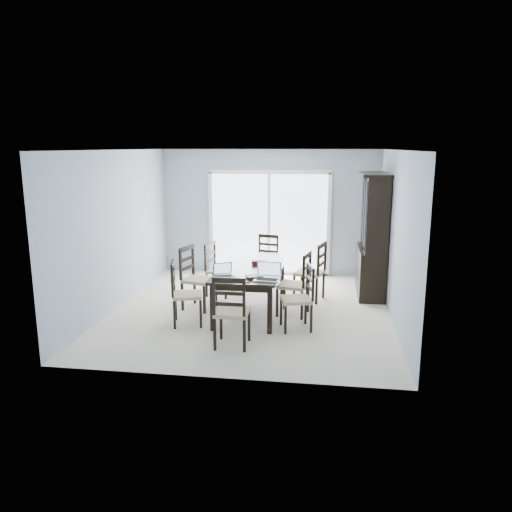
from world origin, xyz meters
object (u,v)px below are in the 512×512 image
object	(u,v)px
chair_right_far	(315,265)
chair_end_near	(231,304)
hot_tub	(260,243)
chair_right_mid	(300,277)
laptop_silver	(267,276)
chair_left_mid	(193,271)
cell_phone	(246,282)
chair_right_near	(303,290)
game_box	(260,262)
chair_left_near	(181,286)
china_hutch	(373,236)
dining_table	(251,271)
chair_left_far	(216,263)
chair_end_far	(267,254)
laptop_dark	(225,274)

from	to	relation	value
chair_right_far	chair_end_near	xyz separation A→B (m)	(-1.05, -2.31, -0.02)
chair_right_far	hot_tub	distance (m)	3.10
chair_right_mid	laptop_silver	world-z (taller)	chair_right_mid
chair_left_mid	chair_end_near	xyz separation A→B (m)	(0.94, -1.62, -0.02)
chair_left_mid	cell_phone	xyz separation A→B (m)	(1.04, -0.98, 0.12)
chair_right_near	game_box	size ratio (longest dim) A/B	4.37
chair_left_near	china_hutch	bearing A→B (deg)	110.60
chair_left_mid	chair_right_mid	world-z (taller)	chair_left_mid
chair_right_mid	dining_table	bearing A→B (deg)	92.42
dining_table	hot_tub	size ratio (longest dim) A/B	1.16
chair_left_near	chair_left_mid	xyz separation A→B (m)	(-0.02, 0.81, 0.04)
china_hutch	chair_left_mid	world-z (taller)	china_hutch
chair_right_mid	game_box	world-z (taller)	chair_right_mid
chair_left_far	dining_table	bearing A→B (deg)	57.84
chair_right_mid	chair_end_near	world-z (taller)	chair_right_mid
chair_left_near	hot_tub	size ratio (longest dim) A/B	0.60
chair_right_mid	hot_tub	bearing A→B (deg)	28.96
chair_right_mid	game_box	size ratio (longest dim) A/B	4.68
chair_right_mid	chair_right_near	bearing A→B (deg)	-160.90
chair_right_mid	chair_right_far	distance (m)	0.85
chair_left_near	chair_right_far	distance (m)	2.48
china_hutch	chair_end_far	size ratio (longest dim) A/B	1.97
china_hutch	game_box	xyz separation A→B (m)	(-1.91, -1.10, -0.29)
chair_right_near	chair_left_near	bearing A→B (deg)	77.37
cell_phone	game_box	xyz separation A→B (m)	(0.05, 1.13, 0.03)
laptop_dark	cell_phone	distance (m)	0.42
game_box	hot_tub	world-z (taller)	hot_tub
china_hutch	hot_tub	xyz separation A→B (m)	(-2.35, 2.23, -0.61)
laptop_dark	chair_end_near	bearing A→B (deg)	-102.93
cell_phone	laptop_silver	bearing A→B (deg)	43.99
chair_left_mid	chair_end_near	distance (m)	1.87
dining_table	chair_right_mid	distance (m)	0.81
chair_right_near	laptop_dark	world-z (taller)	chair_right_near
chair_right_near	chair_right_far	distance (m)	1.44
cell_phone	laptop_dark	bearing A→B (deg)	164.16
laptop_dark	game_box	xyz separation A→B (m)	(0.40, 0.90, -0.02)
chair_left_mid	chair_right_far	xyz separation A→B (m)	(1.99, 0.69, -0.00)
chair_left_mid	china_hutch	bearing A→B (deg)	127.06
dining_table	chair_right_near	bearing A→B (deg)	-40.17
chair_left_near	laptop_silver	bearing A→B (deg)	74.73
chair_end_far	hot_tub	bearing A→B (deg)	-64.68
chair_left_near	chair_end_near	bearing A→B (deg)	34.67
chair_left_mid	hot_tub	bearing A→B (deg)	-176.09
china_hutch	chair_left_far	size ratio (longest dim) A/B	1.98
chair_left_mid	chair_right_near	size ratio (longest dim) A/B	1.08
chair_right_mid	laptop_silver	bearing A→B (deg)	160.17
china_hutch	chair_right_mid	size ratio (longest dim) A/B	1.85
chair_end_far	hot_tub	size ratio (longest dim) A/B	0.59
laptop_dark	game_box	size ratio (longest dim) A/B	1.41
chair_left_far	hot_tub	world-z (taller)	chair_left_far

